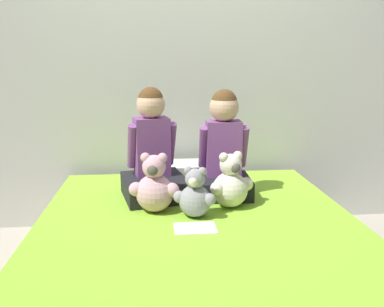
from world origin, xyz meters
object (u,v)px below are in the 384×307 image
(child_on_right, at_px, (224,150))
(teddy_bear_held_by_left_child, at_px, (154,187))
(teddy_bear_held_by_right_child, at_px, (230,184))
(sign_card, at_px, (195,228))
(child_on_left, at_px, (153,156))
(teddy_bear_between_children, at_px, (195,196))
(pillow_at_headboard, at_px, (186,171))
(bed, at_px, (198,257))

(child_on_right, distance_m, teddy_bear_held_by_left_child, 0.52)
(teddy_bear_held_by_right_child, height_order, sign_card, teddy_bear_held_by_right_child)
(child_on_left, distance_m, teddy_bear_held_by_left_child, 0.29)
(teddy_bear_between_children, bearing_deg, teddy_bear_held_by_left_child, 174.72)
(pillow_at_headboard, bearing_deg, teddy_bear_held_by_right_child, -71.08)
(bed, distance_m, teddy_bear_held_by_right_child, 0.44)
(bed, bearing_deg, sign_card, -103.13)
(child_on_right, xyz_separation_m, teddy_bear_held_by_left_child, (-0.43, -0.27, -0.14))
(bed, distance_m, pillow_at_headboard, 0.81)
(teddy_bear_between_children, bearing_deg, sign_card, -75.65)
(sign_card, bearing_deg, child_on_left, 111.18)
(child_on_left, bearing_deg, teddy_bear_between_children, -70.81)
(sign_card, bearing_deg, teddy_bear_between_children, 84.56)
(teddy_bear_held_by_right_child, height_order, pillow_at_headboard, teddy_bear_held_by_right_child)
(bed, distance_m, teddy_bear_between_children, 0.33)
(teddy_bear_held_by_right_child, height_order, teddy_bear_between_children, teddy_bear_held_by_right_child)
(bed, bearing_deg, child_on_right, 63.66)
(child_on_right, xyz_separation_m, teddy_bear_between_children, (-0.21, -0.36, -0.17))
(child_on_left, xyz_separation_m, child_on_right, (0.43, 0.00, 0.03))
(bed, relative_size, teddy_bear_held_by_right_child, 5.81)
(teddy_bear_held_by_right_child, bearing_deg, teddy_bear_held_by_left_child, 164.01)
(teddy_bear_held_by_right_child, distance_m, sign_card, 0.39)
(teddy_bear_held_by_left_child, distance_m, pillow_at_headboard, 0.67)
(child_on_left, height_order, teddy_bear_between_children, child_on_left)
(teddy_bear_held_by_right_child, relative_size, teddy_bear_between_children, 1.17)
(sign_card, bearing_deg, bed, 76.87)
(teddy_bear_held_by_left_child, relative_size, pillow_at_headboard, 0.70)
(teddy_bear_between_children, bearing_deg, child_on_left, 140.80)
(teddy_bear_between_children, bearing_deg, child_on_right, 79.29)
(teddy_bear_held_by_left_child, bearing_deg, sign_card, -43.78)
(child_on_left, distance_m, child_on_right, 0.43)
(child_on_right, relative_size, teddy_bear_held_by_left_child, 1.96)
(bed, height_order, teddy_bear_held_by_left_child, teddy_bear_held_by_left_child)
(child_on_left, relative_size, teddy_bear_between_children, 2.42)
(teddy_bear_between_children, xyz_separation_m, sign_card, (-0.02, -0.16, -0.11))
(teddy_bear_held_by_right_child, distance_m, pillow_at_headboard, 0.63)
(teddy_bear_held_by_left_child, height_order, teddy_bear_between_children, teddy_bear_held_by_left_child)
(teddy_bear_held_by_left_child, relative_size, teddy_bear_between_children, 1.21)
(teddy_bear_held_by_left_child, bearing_deg, bed, -23.85)
(bed, bearing_deg, teddy_bear_between_children, 104.17)
(child_on_right, bearing_deg, teddy_bear_held_by_left_child, -146.33)
(child_on_right, xyz_separation_m, pillow_at_headboard, (-0.20, 0.36, -0.23))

